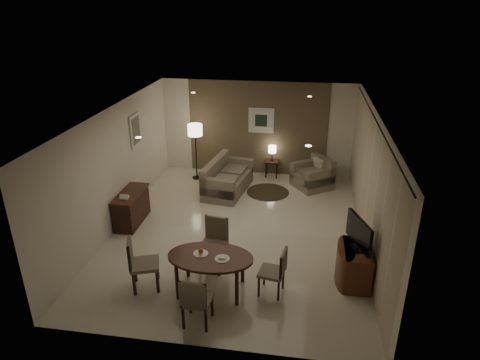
% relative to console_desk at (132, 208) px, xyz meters
% --- Properties ---
extents(room_shell, '(5.50, 7.00, 2.70)m').
position_rel_console_desk_xyz_m(room_shell, '(2.49, 0.40, 0.98)').
color(room_shell, beige).
rests_on(room_shell, ground).
extents(taupe_accent, '(3.96, 0.03, 2.70)m').
position_rel_console_desk_xyz_m(taupe_accent, '(2.49, 3.48, 0.98)').
color(taupe_accent, brown).
rests_on(taupe_accent, wall_back).
extents(curtain_wall, '(0.08, 6.70, 2.58)m').
position_rel_console_desk_xyz_m(curtain_wall, '(5.17, 0.00, 0.95)').
color(curtain_wall, beige).
rests_on(curtain_wall, wall_right).
extents(curtain_rod, '(0.03, 6.80, 0.03)m').
position_rel_console_desk_xyz_m(curtain_rod, '(5.17, 0.00, 2.27)').
color(curtain_rod, black).
rests_on(curtain_rod, wall_right).
extents(art_back_frame, '(0.72, 0.03, 0.72)m').
position_rel_console_desk_xyz_m(art_back_frame, '(2.59, 3.46, 1.23)').
color(art_back_frame, silver).
rests_on(art_back_frame, wall_back).
extents(art_back_canvas, '(0.34, 0.01, 0.34)m').
position_rel_console_desk_xyz_m(art_back_canvas, '(2.59, 3.44, 1.23)').
color(art_back_canvas, '#1B301F').
rests_on(art_back_canvas, wall_back).
extents(art_left_frame, '(0.03, 0.60, 0.80)m').
position_rel_console_desk_xyz_m(art_left_frame, '(-0.23, 1.20, 1.48)').
color(art_left_frame, silver).
rests_on(art_left_frame, wall_left).
extents(art_left_canvas, '(0.01, 0.46, 0.64)m').
position_rel_console_desk_xyz_m(art_left_canvas, '(-0.21, 1.20, 1.48)').
color(art_left_canvas, gray).
rests_on(art_left_canvas, wall_left).
extents(downlight_nl, '(0.10, 0.10, 0.01)m').
position_rel_console_desk_xyz_m(downlight_nl, '(1.09, -1.80, 2.31)').
color(downlight_nl, white).
rests_on(downlight_nl, ceiling).
extents(downlight_nr, '(0.10, 0.10, 0.01)m').
position_rel_console_desk_xyz_m(downlight_nr, '(3.89, -1.80, 2.31)').
color(downlight_nr, white).
rests_on(downlight_nr, ceiling).
extents(downlight_fl, '(0.10, 0.10, 0.01)m').
position_rel_console_desk_xyz_m(downlight_fl, '(1.09, 1.80, 2.31)').
color(downlight_fl, white).
rests_on(downlight_fl, ceiling).
extents(downlight_fr, '(0.10, 0.10, 0.01)m').
position_rel_console_desk_xyz_m(downlight_fr, '(3.89, 1.80, 2.31)').
color(downlight_fr, white).
rests_on(downlight_fr, ceiling).
extents(console_desk, '(0.48, 1.20, 0.75)m').
position_rel_console_desk_xyz_m(console_desk, '(0.00, 0.00, 0.00)').
color(console_desk, '#471F16').
rests_on(console_desk, floor).
extents(telephone, '(0.20, 0.14, 0.09)m').
position_rel_console_desk_xyz_m(telephone, '(0.00, -0.30, 0.43)').
color(telephone, white).
rests_on(telephone, console_desk).
extents(tv_cabinet, '(0.48, 0.90, 0.70)m').
position_rel_console_desk_xyz_m(tv_cabinet, '(4.89, -1.50, -0.03)').
color(tv_cabinet, brown).
rests_on(tv_cabinet, floor).
extents(flat_tv, '(0.36, 0.85, 0.60)m').
position_rel_console_desk_xyz_m(flat_tv, '(4.87, -1.50, 0.65)').
color(flat_tv, black).
rests_on(flat_tv, tv_cabinet).
extents(dining_table, '(1.50, 0.94, 0.71)m').
position_rel_console_desk_xyz_m(dining_table, '(2.34, -2.15, -0.02)').
color(dining_table, '#471F16').
rests_on(dining_table, floor).
extents(chair_near, '(0.47, 0.47, 0.92)m').
position_rel_console_desk_xyz_m(chair_near, '(2.30, -2.99, 0.09)').
color(chair_near, gray).
rests_on(chair_near, floor).
extents(chair_far, '(0.56, 0.56, 1.00)m').
position_rel_console_desk_xyz_m(chair_far, '(2.22, -1.48, 0.12)').
color(chair_far, gray).
rests_on(chair_far, floor).
extents(chair_left, '(0.62, 0.62, 1.00)m').
position_rel_console_desk_xyz_m(chair_left, '(1.17, -2.25, 0.13)').
color(chair_left, gray).
rests_on(chair_left, floor).
extents(chair_right, '(0.49, 0.49, 0.88)m').
position_rel_console_desk_xyz_m(chair_right, '(3.40, -2.06, 0.06)').
color(chair_right, gray).
rests_on(chair_right, floor).
extents(plate_a, '(0.26, 0.26, 0.02)m').
position_rel_console_desk_xyz_m(plate_a, '(2.16, -2.10, 0.34)').
color(plate_a, white).
rests_on(plate_a, dining_table).
extents(plate_b, '(0.26, 0.26, 0.02)m').
position_rel_console_desk_xyz_m(plate_b, '(2.56, -2.20, 0.34)').
color(plate_b, white).
rests_on(plate_b, dining_table).
extents(fruit_apple, '(0.09, 0.09, 0.09)m').
position_rel_console_desk_xyz_m(fruit_apple, '(2.16, -2.10, 0.39)').
color(fruit_apple, '#BB4C15').
rests_on(fruit_apple, plate_a).
extents(napkin, '(0.12, 0.08, 0.03)m').
position_rel_console_desk_xyz_m(napkin, '(2.56, -2.20, 0.36)').
color(napkin, white).
rests_on(napkin, plate_b).
extents(round_rug, '(1.13, 1.13, 0.01)m').
position_rel_console_desk_xyz_m(round_rug, '(2.95, 2.12, -0.37)').
color(round_rug, '#38331F').
rests_on(round_rug, floor).
extents(sofa, '(1.92, 1.17, 0.85)m').
position_rel_console_desk_xyz_m(sofa, '(1.88, 2.05, 0.05)').
color(sofa, gray).
rests_on(sofa, floor).
extents(armchair, '(1.24, 1.25, 0.82)m').
position_rel_console_desk_xyz_m(armchair, '(4.10, 2.65, 0.04)').
color(armchair, gray).
rests_on(armchair, floor).
extents(side_table, '(0.38, 0.38, 0.48)m').
position_rel_console_desk_xyz_m(side_table, '(2.95, 3.25, -0.13)').
color(side_table, black).
rests_on(side_table, floor).
extents(table_lamp, '(0.22, 0.22, 0.50)m').
position_rel_console_desk_xyz_m(table_lamp, '(2.95, 3.25, 0.36)').
color(table_lamp, '#FFEAC1').
rests_on(table_lamp, side_table).
extents(floor_lamp, '(0.40, 0.40, 1.60)m').
position_rel_console_desk_xyz_m(floor_lamp, '(0.83, 2.78, 0.42)').
color(floor_lamp, '#FFE5B7').
rests_on(floor_lamp, floor).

